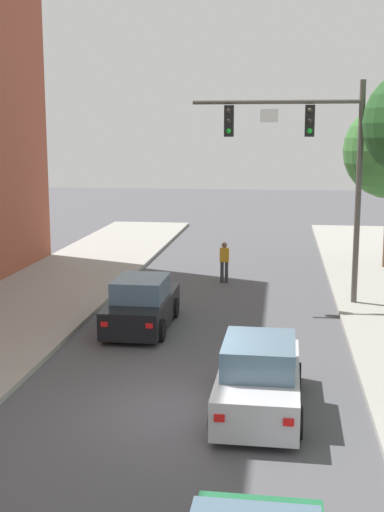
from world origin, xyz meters
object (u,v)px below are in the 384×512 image
Objects in this scene: car_lead_black at (142,305)px; pedestrian_crossing_road at (224,260)px; car_following_silver at (259,378)px; traffic_signal_mast at (312,152)px.

car_lead_black is 2.59× the size of pedestrian_crossing_road.
car_lead_black is at bearing -106.10° from pedestrian_crossing_road.
car_lead_black is 6.96m from car_following_silver.
traffic_signal_mast is 10.55m from car_following_silver.
car_following_silver is (-1.37, -9.41, -4.58)m from traffic_signal_mast.
car_lead_black is at bearing 122.98° from car_following_silver.
traffic_signal_mast reaches higher than pedestrian_crossing_road.
pedestrian_crossing_road reaches higher than car_lead_black.
pedestrian_crossing_road is (-1.83, 12.62, 0.19)m from car_following_silver.
traffic_signal_mast is 6.31m from pedestrian_crossing_road.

